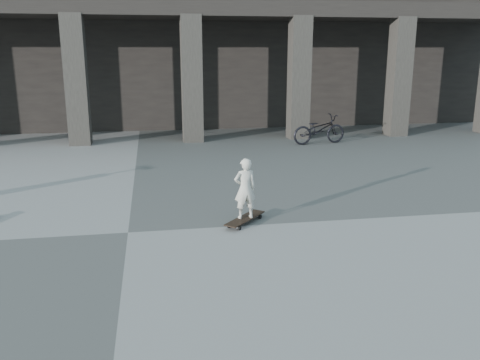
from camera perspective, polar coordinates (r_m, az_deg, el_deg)
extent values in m
plane|color=#535350|center=(8.63, -12.46, -5.78)|extent=(90.00, 90.00, 0.00)
cube|color=black|center=(22.11, -11.46, 14.32)|extent=(28.00, 6.00, 6.00)
cube|color=black|center=(17.75, -11.98, 18.23)|extent=(28.00, 2.80, 0.50)
cube|color=#2F2C27|center=(16.78, -17.90, 10.56)|extent=(0.65, 0.65, 4.00)
cube|color=#2F2C27|center=(16.68, -5.44, 11.16)|extent=(0.65, 0.65, 4.00)
cube|color=#2F2C27|center=(17.33, 6.64, 11.25)|extent=(0.65, 0.65, 4.00)
cube|color=#2F2C27|center=(18.66, 17.42, 10.92)|extent=(0.65, 0.65, 4.00)
cube|color=black|center=(8.84, 0.56, -4.32)|extent=(0.84, 0.90, 0.02)
cube|color=#B2B2B7|center=(9.14, 1.69, -3.96)|extent=(0.19, 0.18, 0.03)
cube|color=#B2B2B7|center=(8.57, -0.65, -5.23)|extent=(0.19, 0.18, 0.03)
cylinder|color=black|center=(9.19, 1.12, -3.92)|extent=(0.07, 0.08, 0.07)
cylinder|color=black|center=(9.09, 2.26, -4.13)|extent=(0.07, 0.08, 0.07)
cylinder|color=black|center=(8.62, -1.24, -5.17)|extent=(0.07, 0.08, 0.07)
cylinder|color=black|center=(8.52, -0.06, -5.42)|extent=(0.07, 0.08, 0.07)
imported|color=silver|center=(8.68, 0.57, -0.95)|extent=(0.41, 0.30, 1.05)
imported|color=black|center=(16.45, 8.88, 5.64)|extent=(1.85, 0.89, 0.93)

